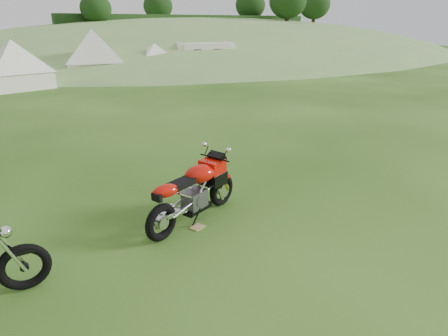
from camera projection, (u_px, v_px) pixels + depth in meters
ground at (224, 225)px, 6.78m from camera, size 120.00×120.00×0.00m
hillside at (200, 49)px, 50.12m from camera, size 80.00×64.00×8.00m
hedgerow at (200, 49)px, 50.12m from camera, size 36.00×1.20×8.60m
sport_motorcycle at (193, 188)px, 6.71m from camera, size 2.25×1.19×1.31m
plywood_board at (197, 227)px, 6.70m from camera, size 0.28×0.25×0.02m
tent_left at (15, 64)px, 20.35m from camera, size 3.44×3.44×2.60m
tent_mid at (94, 55)px, 24.51m from camera, size 4.11×4.11×2.87m
tent_right at (155, 58)px, 25.76m from camera, size 3.03×3.03×2.28m
caravan at (205, 57)px, 27.50m from camera, size 4.78×3.12×2.06m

